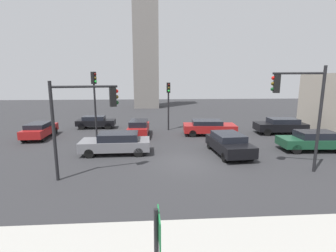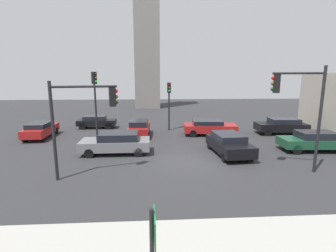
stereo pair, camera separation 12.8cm
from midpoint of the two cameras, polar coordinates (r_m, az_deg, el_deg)
ground_plane at (r=15.61m, az=4.07°, el=-8.22°), size 96.95×96.95×0.00m
direction_sign at (r=5.81m, az=-3.12°, el=-26.07°), size 0.14×0.78×2.31m
traffic_light_0 at (r=13.22m, az=-18.98°, el=3.51°), size 3.18×1.17×5.00m
traffic_light_1 at (r=15.10m, az=27.82°, el=5.35°), size 2.54×0.99×5.77m
traffic_light_2 at (r=21.79m, az=-16.77°, el=7.30°), size 0.49×0.44×5.67m
traffic_light_3 at (r=24.54m, az=-0.05°, el=6.70°), size 0.36×0.48×4.74m
car_0 at (r=17.37m, az=13.67°, el=-3.94°), size 2.34×4.50×1.42m
car_1 at (r=25.44m, az=24.45°, el=0.10°), size 4.63×2.27×1.46m
car_2 at (r=17.40m, az=-12.07°, el=-3.79°), size 4.72×2.06×1.46m
car_3 at (r=22.39m, az=-6.94°, el=-0.37°), size 1.87×4.07×1.45m
car_4 at (r=26.88m, az=-16.52°, el=0.98°), size 3.91×1.60×1.29m
car_5 at (r=24.27m, az=-27.66°, el=-0.76°), size 1.89×4.37×1.36m
car_6 at (r=20.51m, az=30.31°, el=-2.87°), size 4.60×2.08×1.41m
car_7 at (r=23.00m, az=9.25°, el=-0.20°), size 4.88×2.48×1.37m
skyline_tower at (r=45.87m, az=-5.26°, el=20.65°), size 4.32×4.32×25.92m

